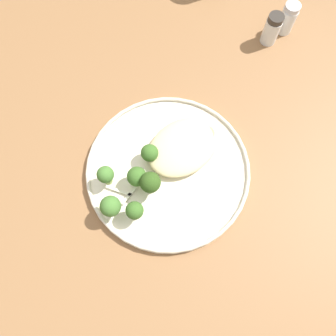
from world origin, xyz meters
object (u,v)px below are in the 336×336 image
broccoli_floret_right_tilted (150,183)px  broccoli_floret_rear_charred (135,211)px  salt_shaker (288,18)px  pepper_shaker (272,29)px  seared_scallop_front_small (184,162)px  broccoli_floret_near_rim (111,206)px  broccoli_floret_left_leaning (149,152)px  dinner_plate (168,170)px  seared_scallop_left_edge (206,135)px  seared_scallop_large_seared (202,150)px  broccoli_floret_small_sprig (137,177)px  seared_scallop_center_golden (157,163)px  broccoli_floret_tall_stalk (106,175)px  seared_scallop_half_hidden (168,169)px

broccoli_floret_right_tilted → broccoli_floret_rear_charred: size_ratio=1.16×
broccoli_floret_right_tilted → salt_shaker: broccoli_floret_right_tilted is taller
broccoli_floret_rear_charred → pepper_shaker: size_ratio=0.75×
seared_scallop_front_small → broccoli_floret_near_rim: bearing=-2.1°
seared_scallop_front_small → pepper_shaker: pepper_shaker is taller
broccoli_floret_left_leaning → dinner_plate: bearing=107.1°
seared_scallop_left_edge → seared_scallop_large_seared: (0.02, 0.02, -0.00)m
broccoli_floret_small_sprig → broccoli_floret_rear_charred: 0.06m
seared_scallop_large_seared → broccoli_floret_left_leaning: bearing=-31.0°
seared_scallop_left_edge → broccoli_floret_left_leaning: size_ratio=0.76×
broccoli_floret_left_leaning → broccoli_floret_right_tilted: bearing=56.1°
broccoli_floret_left_leaning → broccoli_floret_rear_charred: (0.08, 0.07, 0.01)m
broccoli_floret_rear_charred → seared_scallop_large_seared: bearing=-172.4°
seared_scallop_center_golden → pepper_shaker: 0.36m
broccoli_floret_tall_stalk → broccoli_floret_rear_charred: same height
seared_scallop_half_hidden → seared_scallop_large_seared: size_ratio=0.84×
seared_scallop_large_seared → salt_shaker: 0.33m
broccoli_floret_left_leaning → broccoli_floret_tall_stalk: bearing=-5.7°
seared_scallop_center_golden → broccoli_floret_tall_stalk: 0.09m
seared_scallop_half_hidden → salt_shaker: salt_shaker is taller
broccoli_floret_near_rim → seared_scallop_large_seared: bearing=177.8°
seared_scallop_front_small → broccoli_floret_tall_stalk: (0.12, -0.05, 0.02)m
dinner_plate → pepper_shaker: size_ratio=4.33×
broccoli_floret_left_leaning → pepper_shaker: 0.36m
broccoli_floret_small_sprig → pepper_shaker: (-0.39, -0.09, -0.01)m
seared_scallop_half_hidden → broccoli_floret_near_rim: broccoli_floret_near_rim is taller
broccoli_floret_near_rim → pepper_shaker: bearing=-167.1°
pepper_shaker → broccoli_floret_rear_charred: bearing=17.3°
seared_scallop_half_hidden → seared_scallop_center_golden: bearing=-64.9°
dinner_plate → salt_shaker: size_ratio=4.33×
salt_shaker → pepper_shaker: (0.04, 0.00, 0.00)m
broccoli_floret_tall_stalk → pepper_shaker: bearing=-172.7°
broccoli_floret_right_tilted → seared_scallop_left_edge: bearing=-172.5°
seared_scallop_half_hidden → broccoli_floret_left_leaning: (0.01, -0.04, 0.02)m
seared_scallop_half_hidden → seared_scallop_front_small: bearing=166.0°
seared_scallop_half_hidden → seared_scallop_large_seared: (-0.07, 0.01, 0.00)m
seared_scallop_large_seared → broccoli_floret_near_rim: broccoli_floret_near_rim is taller
broccoli_floret_right_tilted → broccoli_floret_rear_charred: broccoli_floret_right_tilted is taller
seared_scallop_front_small → broccoli_floret_rear_charred: broccoli_floret_rear_charred is taller
broccoli_floret_rear_charred → pepper_shaker: 0.45m
seared_scallop_front_small → seared_scallop_left_edge: bearing=-166.3°
seared_scallop_center_golden → broccoli_floret_right_tilted: size_ratio=0.43×
seared_scallop_left_edge → broccoli_floret_left_leaning: broccoli_floret_left_leaning is taller
broccoli_floret_right_tilted → broccoli_floret_near_rim: 0.07m
broccoli_floret_small_sprig → broccoli_floret_tall_stalk: 0.05m
seared_scallop_large_seared → pepper_shaker: size_ratio=0.46×
seared_scallop_left_edge → broccoli_floret_right_tilted: 0.14m
broccoli_floret_right_tilted → broccoli_floret_tall_stalk: 0.08m
seared_scallop_half_hidden → broccoli_floret_tall_stalk: 0.11m
broccoli_floret_left_leaning → seared_scallop_left_edge: bearing=163.4°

